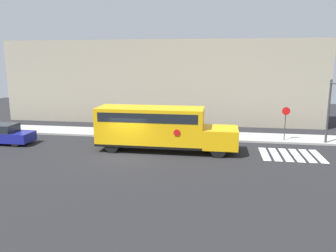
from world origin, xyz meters
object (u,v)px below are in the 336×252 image
Objects in this scene: parked_car at (2,134)px; traffic_light at (334,104)px; stop_sign at (285,120)px; school_bus at (158,126)px.

traffic_light is at bearing 6.25° from parked_car.
stop_sign is at bearing 10.50° from parked_car.
stop_sign is at bearing 23.23° from school_bus.
school_bus is 2.14× the size of parked_car.
stop_sign is 3.57m from traffic_light.
parked_car is at bearing 179.97° from school_bus.
school_bus is at bearing -0.03° from parked_car.
parked_car is 0.93× the size of traffic_light.
parked_car is at bearing -169.50° from stop_sign.
traffic_light is at bearing -23.76° from stop_sign.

